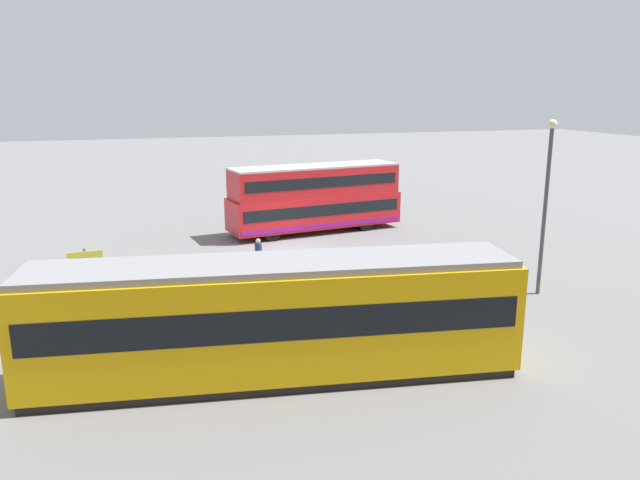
{
  "coord_description": "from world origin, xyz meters",
  "views": [
    {
      "loc": [
        8.13,
        29.53,
        8.1
      ],
      "look_at": [
        0.17,
        4.63,
        1.68
      ],
      "focal_mm": 34.43,
      "sensor_mm": 36.0,
      "label": 1
    }
  ],
  "objects_px": {
    "double_decker_bus": "(315,198)",
    "pedestrian_near_railing": "(258,254)",
    "tram_yellow": "(276,318)",
    "info_sign": "(86,269)",
    "pedestrian_crossing": "(375,282)",
    "street_lamp": "(546,195)"
  },
  "relations": [
    {
      "from": "double_decker_bus",
      "to": "pedestrian_near_railing",
      "type": "xyz_separation_m",
      "value": [
        4.97,
        7.47,
        -1.03
      ]
    },
    {
      "from": "double_decker_bus",
      "to": "info_sign",
      "type": "distance_m",
      "value": 16.05
    },
    {
      "from": "double_decker_bus",
      "to": "street_lamp",
      "type": "distance_m",
      "value": 14.71
    },
    {
      "from": "tram_yellow",
      "to": "pedestrian_near_railing",
      "type": "relative_size",
      "value": 8.46
    },
    {
      "from": "info_sign",
      "to": "pedestrian_crossing",
      "type": "bearing_deg",
      "value": 168.14
    },
    {
      "from": "pedestrian_crossing",
      "to": "street_lamp",
      "type": "xyz_separation_m",
      "value": [
        -6.91,
        0.7,
        3.12
      ]
    },
    {
      "from": "double_decker_bus",
      "to": "pedestrian_crossing",
      "type": "distance_m",
      "value": 12.99
    },
    {
      "from": "double_decker_bus",
      "to": "pedestrian_near_railing",
      "type": "height_order",
      "value": "double_decker_bus"
    },
    {
      "from": "tram_yellow",
      "to": "info_sign",
      "type": "relative_size",
      "value": 5.51
    },
    {
      "from": "double_decker_bus",
      "to": "pedestrian_crossing",
      "type": "height_order",
      "value": "double_decker_bus"
    },
    {
      "from": "double_decker_bus",
      "to": "info_sign",
      "type": "xyz_separation_m",
      "value": [
        11.99,
        10.67,
        -0.19
      ]
    },
    {
      "from": "street_lamp",
      "to": "pedestrian_near_railing",
      "type": "bearing_deg",
      "value": -30.57
    },
    {
      "from": "tram_yellow",
      "to": "pedestrian_near_railing",
      "type": "distance_m",
      "value": 10.22
    },
    {
      "from": "double_decker_bus",
      "to": "street_lamp",
      "type": "bearing_deg",
      "value": 111.44
    },
    {
      "from": "double_decker_bus",
      "to": "tram_yellow",
      "type": "height_order",
      "value": "double_decker_bus"
    },
    {
      "from": "tram_yellow",
      "to": "street_lamp",
      "type": "xyz_separation_m",
      "value": [
        -11.94,
        -3.97,
        2.28
      ]
    },
    {
      "from": "pedestrian_near_railing",
      "to": "pedestrian_crossing",
      "type": "distance_m",
      "value": 6.36
    },
    {
      "from": "tram_yellow",
      "to": "info_sign",
      "type": "distance_m",
      "value": 8.71
    },
    {
      "from": "pedestrian_crossing",
      "to": "info_sign",
      "type": "xyz_separation_m",
      "value": [
        10.41,
        -2.19,
        0.83
      ]
    },
    {
      "from": "pedestrian_crossing",
      "to": "street_lamp",
      "type": "distance_m",
      "value": 7.61
    },
    {
      "from": "double_decker_bus",
      "to": "tram_yellow",
      "type": "relative_size",
      "value": 0.74
    },
    {
      "from": "double_decker_bus",
      "to": "street_lamp",
      "type": "relative_size",
      "value": 1.49
    }
  ]
}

